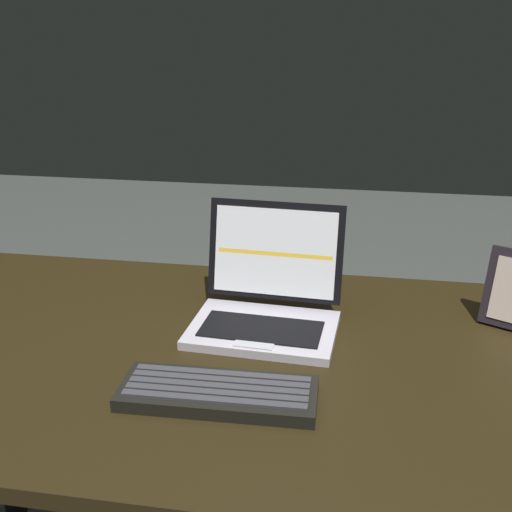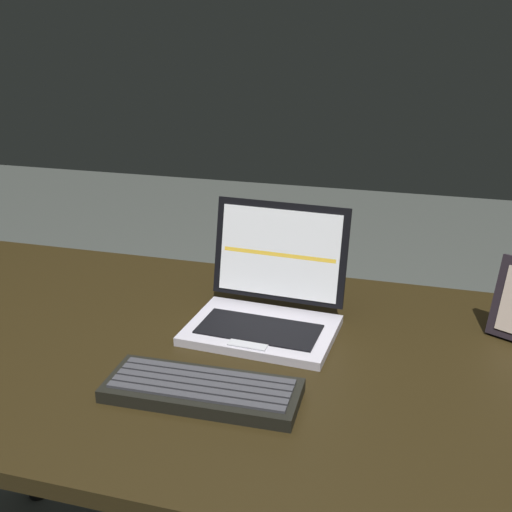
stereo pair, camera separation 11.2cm
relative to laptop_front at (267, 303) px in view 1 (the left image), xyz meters
name	(u,v)px [view 1 (the left image)]	position (x,y,z in m)	size (l,w,h in m)	color
desk	(226,403)	(-0.06, -0.11, -0.15)	(1.48, 0.76, 0.76)	black
laptop_front	(267,303)	(0.00, 0.00, 0.00)	(0.27, 0.24, 0.22)	#B7B2BE
external_keyboard	(218,393)	(-0.04, -0.25, -0.03)	(0.30, 0.12, 0.03)	black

